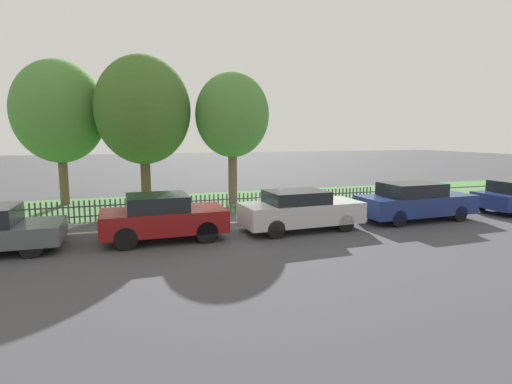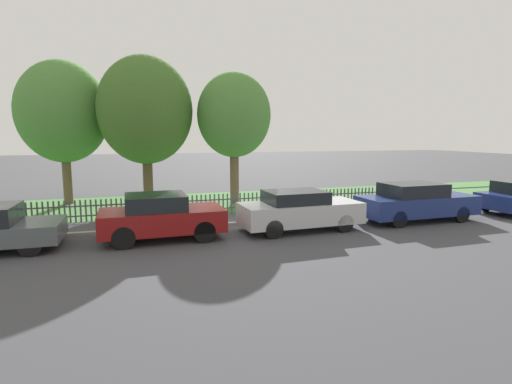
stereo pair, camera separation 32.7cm
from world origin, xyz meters
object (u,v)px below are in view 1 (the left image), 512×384
parked_car_navy_estate (163,217)px  tree_behind_motorcycle (143,110)px  covered_motorcycle (281,201)px  parked_car_red_compact (300,210)px  tree_mid_park (232,115)px  tree_nearest_kerb (59,112)px  parked_car_white_van (415,201)px

parked_car_navy_estate → tree_behind_motorcycle: 7.63m
parked_car_navy_estate → covered_motorcycle: size_ratio=1.86×
parked_car_red_compact → tree_mid_park: (-0.81, 6.08, 3.49)m
parked_car_red_compact → tree_behind_motorcycle: (-4.82, 6.86, 3.69)m
covered_motorcycle → tree_behind_motorcycle: tree_behind_motorcycle is taller
parked_car_navy_estate → tree_nearest_kerb: (-3.84, 8.09, 3.60)m
tree_nearest_kerb → tree_behind_motorcycle: (3.69, -1.40, 0.06)m
parked_car_red_compact → tree_mid_park: bearing=95.3°
parked_car_white_van → covered_motorcycle: parked_car_white_van is taller
tree_behind_motorcycle → tree_nearest_kerb: bearing=159.2°
parked_car_navy_estate → covered_motorcycle: bearing=24.9°
tree_mid_park → parked_car_navy_estate: bearing=-123.2°
tree_nearest_kerb → tree_behind_motorcycle: bearing=-20.8°
parked_car_white_van → tree_nearest_kerb: 16.11m
tree_nearest_kerb → tree_mid_park: tree_nearest_kerb is taller
parked_car_navy_estate → covered_motorcycle: parked_car_navy_estate is taller
parked_car_red_compact → parked_car_white_van: size_ratio=0.92×
parked_car_red_compact → tree_nearest_kerb: 12.41m
covered_motorcycle → tree_nearest_kerb: tree_nearest_kerb is taller
parked_car_red_compact → tree_mid_park: tree_mid_park is taller
parked_car_navy_estate → tree_behind_motorcycle: bearing=90.4°
parked_car_white_van → tree_behind_motorcycle: 12.39m
covered_motorcycle → tree_nearest_kerb: size_ratio=0.31×
parked_car_red_compact → parked_car_white_van: parked_car_white_van is taller
tree_mid_park → parked_car_white_van: bearing=-46.3°
tree_behind_motorcycle → tree_mid_park: (4.02, -0.78, -0.20)m
tree_behind_motorcycle → parked_car_red_compact: bearing=-54.9°
tree_mid_park → covered_motorcycle: bearing=-72.5°
tree_behind_motorcycle → parked_car_navy_estate: bearing=-88.7°
parked_car_red_compact → covered_motorcycle: 2.59m
parked_car_red_compact → covered_motorcycle: parked_car_red_compact is taller
covered_motorcycle → tree_mid_park: size_ratio=0.33×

